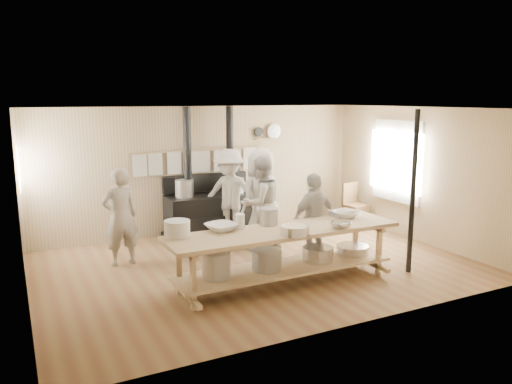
% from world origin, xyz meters
% --- Properties ---
extents(ground, '(7.00, 7.00, 0.00)m').
position_xyz_m(ground, '(0.00, 0.00, 0.00)').
color(ground, brown).
rests_on(ground, ground).
extents(room_shell, '(7.00, 7.00, 7.00)m').
position_xyz_m(room_shell, '(0.00, 0.00, 1.62)').
color(room_shell, tan).
rests_on(room_shell, ground).
extents(window_right, '(0.09, 1.50, 1.65)m').
position_xyz_m(window_right, '(3.47, 0.60, 1.50)').
color(window_right, beige).
rests_on(window_right, ground).
extents(left_opening, '(0.00, 0.90, 0.90)m').
position_xyz_m(left_opening, '(-3.45, 2.00, 1.60)').
color(left_opening, white).
rests_on(left_opening, ground).
extents(stove, '(1.90, 0.75, 2.60)m').
position_xyz_m(stove, '(-0.01, 2.12, 0.52)').
color(stove, black).
rests_on(stove, ground).
extents(towel_rail, '(3.00, 0.04, 0.47)m').
position_xyz_m(towel_rail, '(-0.00, 2.40, 1.55)').
color(towel_rail, '#9E885A').
rests_on(towel_rail, ground).
extents(back_wall_shelf, '(0.63, 0.14, 0.32)m').
position_xyz_m(back_wall_shelf, '(1.46, 2.43, 2.00)').
color(back_wall_shelf, '#9E885A').
rests_on(back_wall_shelf, ground).
extents(prep_table, '(3.60, 0.90, 0.85)m').
position_xyz_m(prep_table, '(-0.01, -0.90, 0.52)').
color(prep_table, '#9E885A').
rests_on(prep_table, ground).
extents(support_post, '(0.08, 0.08, 2.60)m').
position_xyz_m(support_post, '(2.05, -1.35, 1.30)').
color(support_post, black).
rests_on(support_post, ground).
extents(cook_far_left, '(0.66, 0.48, 1.66)m').
position_xyz_m(cook_far_left, '(-2.01, 1.08, 0.83)').
color(cook_far_left, '#A0998E').
rests_on(cook_far_left, ground).
extents(cook_left, '(0.96, 0.82, 1.74)m').
position_xyz_m(cook_left, '(0.46, 0.79, 0.87)').
color(cook_left, '#A0998E').
rests_on(cook_left, ground).
extents(cook_center, '(1.02, 0.81, 1.83)m').
position_xyz_m(cook_center, '(0.57, 0.99, 0.92)').
color(cook_center, '#A0998E').
rests_on(cook_center, ground).
extents(cook_right, '(0.96, 0.50, 1.56)m').
position_xyz_m(cook_right, '(0.88, -0.35, 0.78)').
color(cook_right, '#A0998E').
rests_on(cook_right, ground).
extents(cook_by_window, '(1.32, 1.26, 1.80)m').
position_xyz_m(cook_by_window, '(0.22, 1.64, 0.90)').
color(cook_by_window, '#A0998E').
rests_on(cook_by_window, ground).
extents(chair, '(0.48, 0.48, 0.93)m').
position_xyz_m(chair, '(3.15, 1.47, 0.27)').
color(chair, brown).
rests_on(chair, ground).
extents(bowl_white_a, '(0.54, 0.54, 0.11)m').
position_xyz_m(bowl_white_a, '(-0.88, -0.57, 0.90)').
color(bowl_white_a, white).
rests_on(bowl_white_a, prep_table).
extents(bowl_steel_a, '(0.42, 0.42, 0.09)m').
position_xyz_m(bowl_steel_a, '(-1.55, -0.57, 0.90)').
color(bowl_steel_a, silver).
rests_on(bowl_steel_a, prep_table).
extents(bowl_white_b, '(0.56, 0.56, 0.10)m').
position_xyz_m(bowl_white_b, '(1.28, -0.70, 0.90)').
color(bowl_white_b, white).
rests_on(bowl_white_b, prep_table).
extents(bowl_steel_b, '(0.35, 0.35, 0.10)m').
position_xyz_m(bowl_steel_b, '(0.77, -1.23, 0.90)').
color(bowl_steel_b, silver).
rests_on(bowl_steel_b, prep_table).
extents(roasting_pan, '(0.43, 0.31, 0.09)m').
position_xyz_m(roasting_pan, '(1.27, -0.57, 0.89)').
color(roasting_pan, '#B2B2B7').
rests_on(roasting_pan, prep_table).
extents(mixing_bowl_large, '(0.52, 0.52, 0.13)m').
position_xyz_m(mixing_bowl_large, '(-0.02, -1.23, 0.92)').
color(mixing_bowl_large, silver).
rests_on(mixing_bowl_large, prep_table).
extents(bucket_galv, '(0.35, 0.35, 0.26)m').
position_xyz_m(bucket_galv, '(-0.09, -0.57, 0.98)').
color(bucket_galv, gray).
rests_on(bucket_galv, prep_table).
extents(deep_bowl_enamel, '(0.45, 0.45, 0.23)m').
position_xyz_m(deep_bowl_enamel, '(-1.55, -0.57, 0.96)').
color(deep_bowl_enamel, white).
rests_on(deep_bowl_enamel, prep_table).
extents(pitcher, '(0.18, 0.18, 0.22)m').
position_xyz_m(pitcher, '(-0.59, -0.59, 0.96)').
color(pitcher, white).
rests_on(pitcher, prep_table).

